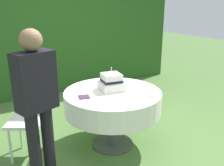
{
  "coord_description": "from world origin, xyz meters",
  "views": [
    {
      "loc": [
        -1.46,
        -2.47,
        1.8
      ],
      "look_at": [
        0.01,
        0.03,
        0.85
      ],
      "focal_mm": 39.16,
      "sensor_mm": 36.0,
      "label": 1
    }
  ],
  "objects_px": {
    "napkin_stack": "(84,97)",
    "serving_plate_right": "(115,81)",
    "cake_table": "(113,101)",
    "garden_chair": "(28,113)",
    "wedding_cake": "(112,82)",
    "standing_person": "(37,101)",
    "serving_plate_left": "(152,95)",
    "serving_plate_far": "(135,95)",
    "serving_plate_near": "(117,103)"
  },
  "relations": [
    {
      "from": "serving_plate_near",
      "to": "serving_plate_left",
      "type": "xyz_separation_m",
      "value": [
        0.48,
        -0.0,
        0.0
      ]
    },
    {
      "from": "serving_plate_near",
      "to": "garden_chair",
      "type": "relative_size",
      "value": 0.11
    },
    {
      "from": "cake_table",
      "to": "wedding_cake",
      "type": "height_order",
      "value": "wedding_cake"
    },
    {
      "from": "serving_plate_left",
      "to": "standing_person",
      "type": "height_order",
      "value": "standing_person"
    },
    {
      "from": "cake_table",
      "to": "serving_plate_left",
      "type": "height_order",
      "value": "serving_plate_left"
    },
    {
      "from": "serving_plate_right",
      "to": "serving_plate_far",
      "type": "bearing_deg",
      "value": -98.15
    },
    {
      "from": "serving_plate_right",
      "to": "wedding_cake",
      "type": "bearing_deg",
      "value": -127.59
    },
    {
      "from": "serving_plate_left",
      "to": "napkin_stack",
      "type": "relative_size",
      "value": 0.81
    },
    {
      "from": "cake_table",
      "to": "garden_chair",
      "type": "distance_m",
      "value": 1.04
    },
    {
      "from": "cake_table",
      "to": "standing_person",
      "type": "xyz_separation_m",
      "value": [
        -0.99,
        -0.29,
        0.31
      ]
    },
    {
      "from": "serving_plate_right",
      "to": "standing_person",
      "type": "relative_size",
      "value": 0.08
    },
    {
      "from": "wedding_cake",
      "to": "serving_plate_near",
      "type": "xyz_separation_m",
      "value": [
        -0.18,
        -0.43,
        -0.09
      ]
    },
    {
      "from": "wedding_cake",
      "to": "standing_person",
      "type": "relative_size",
      "value": 0.21
    },
    {
      "from": "wedding_cake",
      "to": "garden_chair",
      "type": "distance_m",
      "value": 1.08
    },
    {
      "from": "serving_plate_far",
      "to": "serving_plate_right",
      "type": "height_order",
      "value": "same"
    },
    {
      "from": "serving_plate_left",
      "to": "serving_plate_right",
      "type": "bearing_deg",
      "value": 95.92
    },
    {
      "from": "serving_plate_near",
      "to": "serving_plate_left",
      "type": "relative_size",
      "value": 1.02
    },
    {
      "from": "cake_table",
      "to": "serving_plate_near",
      "type": "xyz_separation_m",
      "value": [
        -0.16,
        -0.37,
        0.14
      ]
    },
    {
      "from": "napkin_stack",
      "to": "garden_chair",
      "type": "distance_m",
      "value": 0.73
    },
    {
      "from": "serving_plate_far",
      "to": "serving_plate_left",
      "type": "bearing_deg",
      "value": -31.5
    },
    {
      "from": "napkin_stack",
      "to": "serving_plate_right",
      "type": "bearing_deg",
      "value": 29.64
    },
    {
      "from": "cake_table",
      "to": "napkin_stack",
      "type": "xyz_separation_m",
      "value": [
        -0.39,
        -0.01,
        0.14
      ]
    },
    {
      "from": "serving_plate_near",
      "to": "serving_plate_right",
      "type": "distance_m",
      "value": 0.83
    },
    {
      "from": "serving_plate_right",
      "to": "serving_plate_near",
      "type": "bearing_deg",
      "value": -119.29
    },
    {
      "from": "serving_plate_far",
      "to": "serving_plate_left",
      "type": "height_order",
      "value": "same"
    },
    {
      "from": "serving_plate_far",
      "to": "wedding_cake",
      "type": "bearing_deg",
      "value": 112.73
    },
    {
      "from": "serving_plate_left",
      "to": "napkin_stack",
      "type": "distance_m",
      "value": 0.8
    },
    {
      "from": "serving_plate_far",
      "to": "garden_chair",
      "type": "xyz_separation_m",
      "value": [
        -1.13,
        0.64,
        -0.22
      ]
    },
    {
      "from": "cake_table",
      "to": "garden_chair",
      "type": "relative_size",
      "value": 1.37
    },
    {
      "from": "serving_plate_near",
      "to": "napkin_stack",
      "type": "xyz_separation_m",
      "value": [
        -0.24,
        0.36,
        -0.0
      ]
    },
    {
      "from": "serving_plate_right",
      "to": "napkin_stack",
      "type": "bearing_deg",
      "value": -150.36
    },
    {
      "from": "serving_plate_far",
      "to": "standing_person",
      "type": "xyz_separation_m",
      "value": [
        -1.15,
        -0.02,
        0.17
      ]
    },
    {
      "from": "serving_plate_near",
      "to": "serving_plate_left",
      "type": "distance_m",
      "value": 0.48
    },
    {
      "from": "serving_plate_near",
      "to": "standing_person",
      "type": "bearing_deg",
      "value": 174.78
    },
    {
      "from": "cake_table",
      "to": "wedding_cake",
      "type": "relative_size",
      "value": 3.66
    },
    {
      "from": "garden_chair",
      "to": "standing_person",
      "type": "distance_m",
      "value": 0.77
    },
    {
      "from": "serving_plate_left",
      "to": "standing_person",
      "type": "bearing_deg",
      "value": 176.6
    },
    {
      "from": "serving_plate_far",
      "to": "serving_plate_left",
      "type": "relative_size",
      "value": 1.19
    },
    {
      "from": "cake_table",
      "to": "wedding_cake",
      "type": "xyz_separation_m",
      "value": [
        0.02,
        0.06,
        0.24
      ]
    },
    {
      "from": "wedding_cake",
      "to": "serving_plate_right",
      "type": "height_order",
      "value": "wedding_cake"
    },
    {
      "from": "wedding_cake",
      "to": "serving_plate_near",
      "type": "distance_m",
      "value": 0.47
    },
    {
      "from": "garden_chair",
      "to": "serving_plate_near",
      "type": "bearing_deg",
      "value": -42.12
    },
    {
      "from": "wedding_cake",
      "to": "serving_plate_left",
      "type": "distance_m",
      "value": 0.53
    },
    {
      "from": "garden_chair",
      "to": "serving_plate_left",
      "type": "bearing_deg",
      "value": -29.71
    },
    {
      "from": "serving_plate_left",
      "to": "standing_person",
      "type": "distance_m",
      "value": 1.33
    },
    {
      "from": "standing_person",
      "to": "serving_plate_far",
      "type": "bearing_deg",
      "value": 1.11
    },
    {
      "from": "garden_chair",
      "to": "napkin_stack",
      "type": "bearing_deg",
      "value": -33.2
    },
    {
      "from": "wedding_cake",
      "to": "standing_person",
      "type": "distance_m",
      "value": 1.08
    },
    {
      "from": "serving_plate_far",
      "to": "serving_plate_near",
      "type": "bearing_deg",
      "value": -162.61
    },
    {
      "from": "cake_table",
      "to": "standing_person",
      "type": "relative_size",
      "value": 0.76
    }
  ]
}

